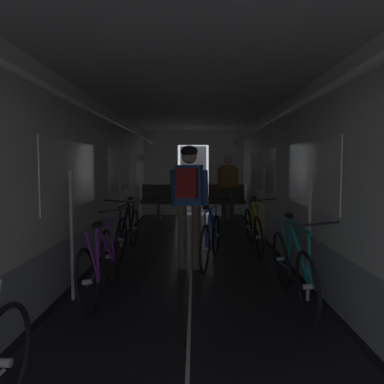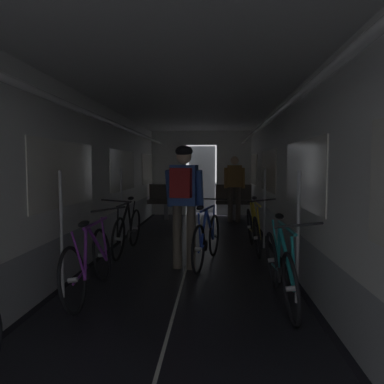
% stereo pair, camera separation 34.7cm
% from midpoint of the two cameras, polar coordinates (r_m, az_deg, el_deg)
% --- Properties ---
extents(train_car_shell, '(3.14, 12.34, 2.57)m').
position_cam_midpoint_polar(train_car_shell, '(5.41, 1.16, 6.70)').
color(train_car_shell, black).
rests_on(train_car_shell, ground).
extents(bench_seat_far_left, '(0.98, 0.51, 0.95)m').
position_cam_midpoint_polar(bench_seat_far_left, '(9.98, -2.97, -0.98)').
color(bench_seat_far_left, gray).
rests_on(bench_seat_far_left, ground).
extents(bench_seat_far_right, '(0.98, 0.51, 0.95)m').
position_cam_midpoint_polar(bench_seat_far_right, '(9.93, 7.40, -1.03)').
color(bench_seat_far_right, gray).
rests_on(bench_seat_far_right, ground).
extents(bicycle_black, '(0.44, 1.69, 0.95)m').
position_cam_midpoint_polar(bicycle_black, '(6.24, -8.38, -5.81)').
color(bicycle_black, black).
rests_on(bicycle_black, ground).
extents(bicycle_purple, '(0.44, 1.69, 0.96)m').
position_cam_midpoint_polar(bicycle_purple, '(4.30, -13.26, -10.46)').
color(bicycle_purple, black).
rests_on(bicycle_purple, ground).
extents(bicycle_teal, '(0.44, 1.69, 0.95)m').
position_cam_midpoint_polar(bicycle_teal, '(4.11, 15.92, -11.17)').
color(bicycle_teal, black).
rests_on(bicycle_teal, ground).
extents(bicycle_yellow, '(0.44, 1.69, 0.95)m').
position_cam_midpoint_polar(bicycle_yellow, '(6.39, 11.00, -5.61)').
color(bicycle_yellow, black).
rests_on(bicycle_yellow, ground).
extents(person_cyclist_aisle, '(0.55, 0.43, 1.73)m').
position_cam_midpoint_polar(person_cyclist_aisle, '(5.13, 0.64, -0.16)').
color(person_cyclist_aisle, brown).
rests_on(person_cyclist_aisle, ground).
extents(bicycle_blue_in_aisle, '(0.51, 1.66, 0.93)m').
position_cam_midpoint_polar(bicycle_blue_in_aisle, '(5.48, 4.12, -7.16)').
color(bicycle_blue_in_aisle, black).
rests_on(bicycle_blue_in_aisle, ground).
extents(person_standing_near_bench, '(0.53, 0.23, 1.69)m').
position_cam_midpoint_polar(person_standing_near_bench, '(9.53, 7.59, 1.20)').
color(person_standing_near_bench, brown).
rests_on(person_standing_near_bench, ground).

